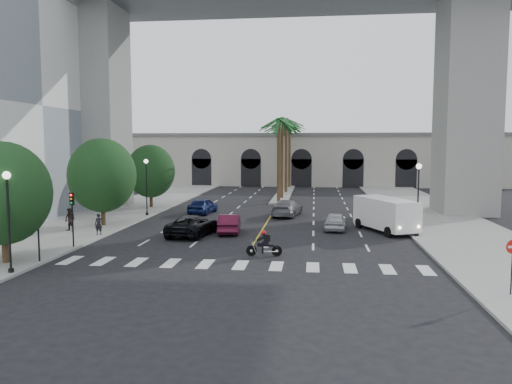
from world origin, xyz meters
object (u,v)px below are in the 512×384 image
object	(u,v)px
cargo_van	(386,213)
car_a	(335,221)
traffic_signal_far	(72,210)
motorcycle_rider	(265,244)
car_b	(229,223)
pedestrian_a	(99,224)
car_c	(193,225)
lamp_post_left_far	(146,182)
do_not_enter_sign	(512,256)
traffic_signal_near	(38,220)
lamp_post_right	(418,193)
pedestrian_b	(70,220)
lamp_post_left_near	(8,213)
car_d	(287,208)
car_e	(203,206)

from	to	relation	value
cargo_van	car_a	bearing A→B (deg)	148.52
traffic_signal_far	motorcycle_rider	distance (m)	12.58
car_b	pedestrian_a	size ratio (longest dim) A/B	2.81
car_c	traffic_signal_far	bearing A→B (deg)	49.09
car_a	motorcycle_rider	bearing A→B (deg)	69.81
lamp_post_left_far	do_not_enter_sign	xyz separation A→B (m)	(24.04, -21.98, -1.34)
traffic_signal_near	traffic_signal_far	distance (m)	4.00
pedestrian_a	lamp_post_right	bearing A→B (deg)	2.64
car_a	car_b	xyz separation A→B (m)	(-8.06, -2.26, 0.02)
pedestrian_b	do_not_enter_sign	distance (m)	29.89
traffic_signal_far	pedestrian_a	distance (m)	4.57
lamp_post_left_near	car_b	distance (m)	16.45
car_c	cargo_van	xyz separation A→B (m)	(14.38, 3.19, 0.67)
lamp_post_left_near	cargo_van	size ratio (longest dim) A/B	0.83
motorcycle_rider	car_d	distance (m)	16.93
car_a	cargo_van	distance (m)	3.90
lamp_post_right	traffic_signal_far	world-z (taller)	lamp_post_right
lamp_post_left_near	car_a	distance (m)	23.41
motorcycle_rider	car_c	distance (m)	8.61
do_not_enter_sign	car_e	bearing A→B (deg)	113.76
lamp_post_left_near	lamp_post_left_far	bearing A→B (deg)	90.00
lamp_post_right	traffic_signal_near	distance (m)	25.02
car_d	car_e	world-z (taller)	car_e
motorcycle_rider	pedestrian_a	bearing A→B (deg)	155.12
cargo_van	pedestrian_b	world-z (taller)	cargo_van
cargo_van	do_not_enter_sign	distance (m)	16.58
pedestrian_b	do_not_enter_sign	world-z (taller)	do_not_enter_sign
lamp_post_right	cargo_van	distance (m)	3.47
car_d	pedestrian_a	xyz separation A→B (m)	(-13.01, -12.08, 0.15)
car_d	car_e	bearing A→B (deg)	5.09
car_a	car_b	size ratio (longest dim) A/B	0.94
lamp_post_left_far	traffic_signal_near	distance (m)	18.51
traffic_signal_near	cargo_van	xyz separation A→B (m)	(20.82, 12.80, -1.08)
cargo_van	traffic_signal_near	bearing A→B (deg)	-172.95
pedestrian_a	lamp_post_left_near	bearing A→B (deg)	-92.37
car_b	car_a	bearing A→B (deg)	-170.21
car_b	pedestrian_a	xyz separation A→B (m)	(-9.16, -2.73, 0.21)
pedestrian_b	do_not_enter_sign	bearing A→B (deg)	-8.49
lamp_post_right	pedestrian_b	size ratio (longest dim) A/B	3.04
lamp_post_right	car_e	distance (m)	21.08
lamp_post_right	car_c	world-z (taller)	lamp_post_right
pedestrian_b	lamp_post_left_near	bearing A→B (deg)	-59.21
cargo_van	car_b	bearing A→B (deg)	164.08
traffic_signal_near	pedestrian_b	size ratio (longest dim) A/B	2.08
traffic_signal_far	car_d	bearing A→B (deg)	51.94
lamp_post_left_near	traffic_signal_far	world-z (taller)	lamp_post_left_near
car_d	pedestrian_b	bearing A→B (deg)	44.64
motorcycle_rider	car_c	bearing A→B (deg)	130.20
car_a	car_d	xyz separation A→B (m)	(-4.21, 7.09, 0.08)
motorcycle_rider	lamp_post_right	bearing A→B (deg)	30.68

